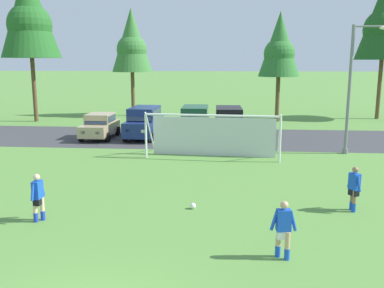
# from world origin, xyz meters

# --- Properties ---
(ground_plane) EXTENTS (400.00, 400.00, 0.00)m
(ground_plane) POSITION_xyz_m (0.00, 15.00, 0.00)
(ground_plane) COLOR #598C3D
(parking_lot_strip) EXTENTS (52.00, 8.40, 0.01)m
(parking_lot_strip) POSITION_xyz_m (0.00, 22.30, 0.00)
(parking_lot_strip) COLOR #3D3D3F
(parking_lot_strip) RESTS_ON ground
(soccer_ball) EXTENTS (0.22, 0.22, 0.22)m
(soccer_ball) POSITION_xyz_m (1.73, 7.72, 0.11)
(soccer_ball) COLOR white
(soccer_ball) RESTS_ON ground
(soccer_goal) EXTENTS (7.54, 2.46, 2.57)m
(soccer_goal) POSITION_xyz_m (2.13, 16.42, 1.29)
(soccer_goal) COLOR white
(soccer_goal) RESTS_ON ground
(player_striker_near) EXTENTS (0.39, 0.72, 1.64)m
(player_striker_near) POSITION_xyz_m (7.49, 8.00, 0.82)
(player_striker_near) COLOR #936B4C
(player_striker_near) RESTS_ON ground
(player_midfield_center) EXTENTS (0.75, 0.32, 1.64)m
(player_midfield_center) POSITION_xyz_m (4.50, 3.99, 0.82)
(player_midfield_center) COLOR tan
(player_midfield_center) RESTS_ON ground
(player_defender_far) EXTENTS (0.31, 0.73, 1.64)m
(player_defender_far) POSITION_xyz_m (-3.35, 6.09, 0.82)
(player_defender_far) COLOR beige
(player_defender_far) RESTS_ON ground
(parked_car_slot_far_left) EXTENTS (2.07, 4.21, 1.72)m
(parked_car_slot_far_left) POSITION_xyz_m (-5.91, 21.55, 0.88)
(parked_car_slot_far_left) COLOR tan
(parked_car_slot_far_left) RESTS_ON ground
(parked_car_slot_left) EXTENTS (2.31, 4.69, 2.16)m
(parked_car_slot_left) POSITION_xyz_m (-2.87, 21.92, 1.11)
(parked_car_slot_left) COLOR navy
(parked_car_slot_left) RESTS_ON ground
(parked_car_slot_center_left) EXTENTS (2.17, 4.62, 2.16)m
(parked_car_slot_center_left) POSITION_xyz_m (0.63, 22.64, 1.11)
(parked_car_slot_center_left) COLOR #194C2D
(parked_car_slot_center_left) RESTS_ON ground
(parked_car_slot_center) EXTENTS (2.27, 4.67, 2.16)m
(parked_car_slot_center) POSITION_xyz_m (3.02, 22.24, 1.11)
(parked_car_slot_center) COLOR black
(parked_car_slot_center) RESTS_ON ground
(tree_left_edge) EXTENTS (5.02, 5.02, 13.37)m
(tree_left_edge) POSITION_xyz_m (-14.11, 29.30, 9.21)
(tree_left_edge) COLOR brown
(tree_left_edge) RESTS_ON ground
(tree_mid_left) EXTENTS (3.84, 3.84, 10.25)m
(tree_mid_left) POSITION_xyz_m (-6.34, 34.01, 7.05)
(tree_mid_left) COLOR brown
(tree_mid_left) RESTS_ON ground
(tree_center_back) EXTENTS (3.57, 3.57, 9.52)m
(tree_center_back) POSITION_xyz_m (7.31, 31.11, 6.54)
(tree_center_back) COLOR brown
(tree_center_back) RESTS_ON ground
(street_lamp) EXTENTS (2.00, 0.32, 7.29)m
(street_lamp) POSITION_xyz_m (9.99, 17.89, 3.78)
(street_lamp) COLOR slate
(street_lamp) RESTS_ON ground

